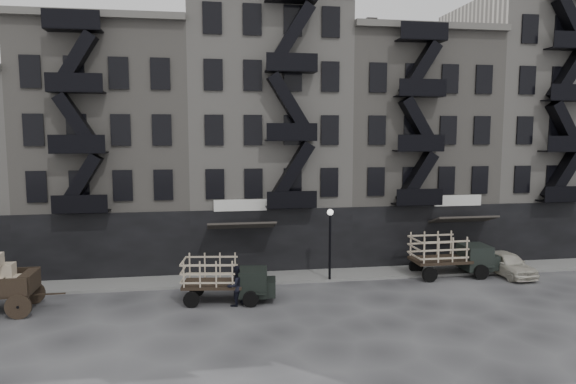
{
  "coord_description": "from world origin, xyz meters",
  "views": [
    {
      "loc": [
        -3.96,
        -25.78,
        8.63
      ],
      "look_at": [
        0.76,
        4.0,
        5.15
      ],
      "focal_mm": 32.0,
      "sensor_mm": 36.0,
      "label": 1
    }
  ],
  "objects": [
    {
      "name": "ground",
      "position": [
        0.0,
        0.0,
        0.0
      ],
      "size": [
        140.0,
        140.0,
        0.0
      ],
      "primitive_type": "plane",
      "color": "#38383A",
      "rests_on": "ground"
    },
    {
      "name": "sidewalk",
      "position": [
        0.0,
        3.75,
        0.07
      ],
      "size": [
        55.0,
        2.5,
        0.15
      ],
      "primitive_type": "cube",
      "color": "slate",
      "rests_on": "ground"
    },
    {
      "name": "building_midwest",
      "position": [
        -10.0,
        9.83,
        7.5
      ],
      "size": [
        10.0,
        11.35,
        16.2
      ],
      "color": "gray",
      "rests_on": "ground"
    },
    {
      "name": "building_center",
      "position": [
        -0.0,
        9.82,
        8.5
      ],
      "size": [
        10.0,
        11.35,
        18.2
      ],
      "color": "#A19C94",
      "rests_on": "ground"
    },
    {
      "name": "building_mideast",
      "position": [
        10.0,
        9.83,
        7.5
      ],
      "size": [
        10.0,
        11.35,
        16.2
      ],
      "color": "gray",
      "rests_on": "ground"
    },
    {
      "name": "building_east",
      "position": [
        20.0,
        9.82,
        9.0
      ],
      "size": [
        10.0,
        11.35,
        19.2
      ],
      "color": "#A19C94",
      "rests_on": "ground"
    },
    {
      "name": "lamp_post",
      "position": [
        3.0,
        2.6,
        2.78
      ],
      "size": [
        0.36,
        0.36,
        4.28
      ],
      "color": "black",
      "rests_on": "ground"
    },
    {
      "name": "stake_truck_west",
      "position": [
        -3.09,
        -0.02,
        1.34
      ],
      "size": [
        4.87,
        2.45,
        2.35
      ],
      "rotation": [
        0.0,
        0.0,
        -0.13
      ],
      "color": "black",
      "rests_on": "ground"
    },
    {
      "name": "stake_truck_east",
      "position": [
        10.54,
        2.6,
        1.48
      ],
      "size": [
        5.21,
        2.21,
        2.6
      ],
      "rotation": [
        0.0,
        0.0,
        0.01
      ],
      "color": "black",
      "rests_on": "ground"
    },
    {
      "name": "car_east",
      "position": [
        14.01,
        2.27,
        0.72
      ],
      "size": [
        2.01,
        4.34,
        1.44
      ],
      "primitive_type": "imported",
      "rotation": [
        0.0,
        0.0,
        0.07
      ],
      "color": "beige",
      "rests_on": "ground"
    },
    {
      "name": "pedestrian_mid",
      "position": [
        -2.68,
        -0.71,
        1.02
      ],
      "size": [
        1.25,
        1.23,
        2.03
      ],
      "primitive_type": "imported",
      "rotation": [
        0.0,
        0.0,
        3.85
      ],
      "color": "black",
      "rests_on": "ground"
    }
  ]
}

